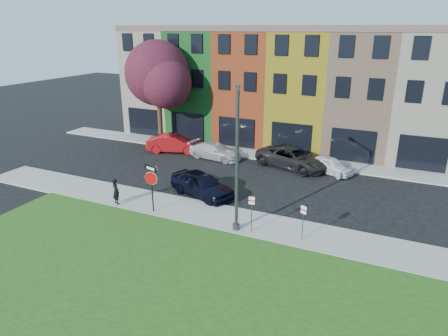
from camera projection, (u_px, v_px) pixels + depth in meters
The scene contains 15 objects.
ground at pixel (202, 244), 20.21m from camera, with size 120.00×120.00×0.00m, color black.
sidewalk_near at pixel (259, 225), 21.97m from camera, with size 40.00×3.00×0.12m, color gray.
sidewalk_far at pixel (252, 154), 34.21m from camera, with size 40.00×2.40×0.12m, color gray.
rowhouse_block at pixel (282, 87), 37.65m from camera, with size 30.00×10.12×10.00m.
stop_sign at pixel (151, 179), 22.83m from camera, with size 1.02×0.34×2.85m.
man at pixel (116, 191), 24.25m from camera, with size 0.69×0.59×1.61m, color black.
sedan_near at pixel (202, 184), 25.70m from camera, with size 5.07×3.39×1.60m, color black.
parked_car_red at pixel (174, 143), 34.72m from camera, with size 5.00×3.02×1.56m, color maroon.
parked_car_silver at pixel (215, 151), 33.03m from camera, with size 4.69×2.25×1.32m, color #B5B5BA.
parked_car_dark at pixel (293, 158), 30.87m from camera, with size 6.31×4.21×1.61m, color black.
parked_car_white at pixel (329, 165), 29.78m from camera, with size 4.05×2.73×1.28m, color white.
street_lamp at pixel (237, 161), 20.38m from camera, with size 1.24×2.44×7.47m.
parking_sign_a at pixel (252, 209), 20.72m from camera, with size 0.32×0.10×2.10m.
parking_sign_b at pixel (303, 218), 19.98m from camera, with size 0.31×0.13×1.94m.
tree_purple at pixel (159, 75), 35.28m from camera, with size 6.90×6.04×9.25m.
Camera 1 is at (8.46, -15.65, 10.40)m, focal length 32.00 mm.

